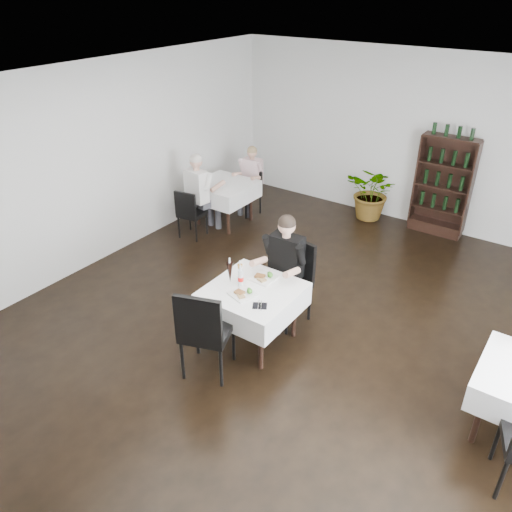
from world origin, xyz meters
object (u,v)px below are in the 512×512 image
Objects in this scene: main_table at (253,299)px; diner_main at (283,263)px; potted_tree at (373,193)px; wine_shelf at (442,187)px.

diner_main is (0.05, 0.57, 0.25)m from main_table.
potted_tree is (-0.27, 4.20, -0.11)m from main_table.
wine_shelf is 1.17× the size of diner_main.
main_table is 0.69× the size of diner_main.
potted_tree is 3.66m from diner_main.
main_table is 0.62m from diner_main.
wine_shelf reaches higher than potted_tree.
main_table is at bearing -101.78° from wine_shelf.
potted_tree is at bearing 94.96° from diner_main.
wine_shelf is 1.70× the size of main_table.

